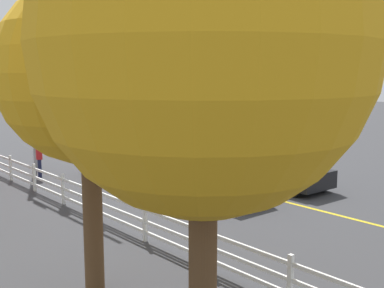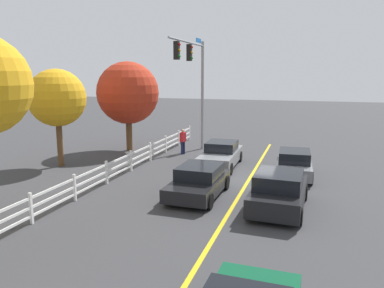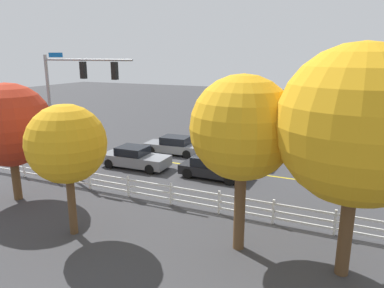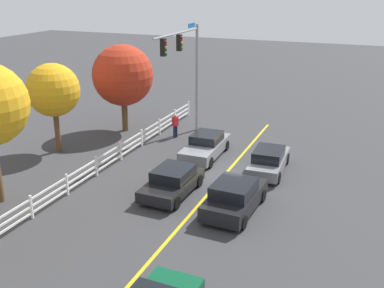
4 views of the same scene
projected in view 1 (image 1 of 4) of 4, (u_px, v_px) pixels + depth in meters
ground_plane at (189, 177)px, 22.33m from camera, size 120.00×120.00×0.00m
lane_center_stripe at (253, 194)px, 19.35m from camera, size 28.00×0.16×0.01m
signal_assembly at (48, 63)px, 22.28m from camera, size 6.55×0.38×7.58m
car_0 at (213, 182)px, 18.58m from camera, size 4.09×2.08×1.34m
car_1 at (204, 155)px, 24.54m from camera, size 4.40×1.96×1.39m
car_2 at (282, 170)px, 20.38m from camera, size 4.35×2.17×1.53m
car_3 at (128, 162)px, 22.49m from camera, size 4.65×1.99×1.44m
pedestrian at (39, 157)px, 22.29m from camera, size 0.46×0.37×1.69m
white_rail_fence at (99, 203)px, 15.79m from camera, size 26.10×0.10×1.15m
tree_2 at (204, 47)px, 7.15m from camera, size 5.19×5.19×7.87m
tree_3 at (88, 74)px, 10.15m from camera, size 3.90×3.90×6.81m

